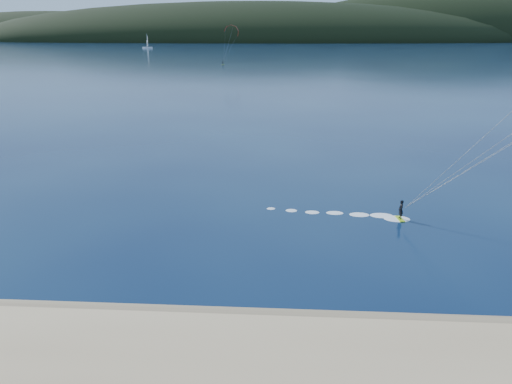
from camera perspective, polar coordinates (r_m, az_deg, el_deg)
ground at (r=21.55m, az=-12.41°, el=-21.36°), size 1800.00×1800.00×0.00m
wet_sand at (r=25.00m, az=-9.61°, el=-14.76°), size 220.00×2.50×0.10m
headland at (r=761.20m, az=3.32°, el=17.52°), size 1200.00×310.00×140.00m
kitesurfer_far at (r=210.15m, az=-2.97°, el=18.37°), size 8.40×6.13×15.66m
sailboat at (r=433.43m, az=-12.79°, el=16.45°), size 8.59×5.36×11.95m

